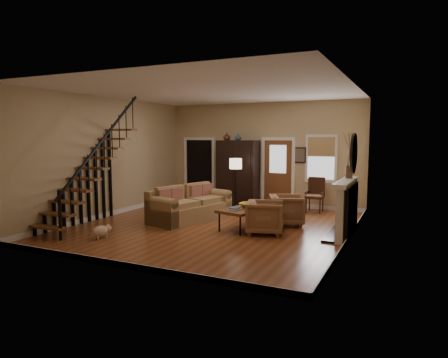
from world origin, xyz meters
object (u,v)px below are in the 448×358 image
at_px(coffee_table, 245,219).
at_px(armchair_left, 265,217).
at_px(armchair_right, 287,210).
at_px(side_chair, 315,195).
at_px(floor_lamp, 236,185).
at_px(armoire, 238,173).
at_px(sofa, 190,205).

xyz_separation_m(coffee_table, armchair_left, (0.60, -0.21, 0.12)).
relative_size(armchair_right, side_chair, 0.82).
bearing_deg(coffee_table, armchair_right, 47.53).
distance_m(coffee_table, side_chair, 3.08).
bearing_deg(floor_lamp, armchair_right, -30.15).
distance_m(armoire, armchair_right, 3.26).
height_order(armchair_left, armchair_right, armchair_right).
xyz_separation_m(floor_lamp, side_chair, (2.14, 0.93, -0.28)).
xyz_separation_m(armoire, armchair_right, (2.29, -2.22, -0.67)).
bearing_deg(side_chair, coffee_table, -109.98).
bearing_deg(floor_lamp, sofa, -109.26).
xyz_separation_m(armchair_left, side_chair, (0.45, 3.09, 0.13)).
distance_m(coffee_table, armchair_left, 0.64).
bearing_deg(floor_lamp, coffee_table, -60.83).
height_order(armoire, coffee_table, armoire).
relative_size(armchair_right, floor_lamp, 0.53).
bearing_deg(floor_lamp, armchair_left, -52.08).
bearing_deg(coffee_table, sofa, 169.96).
height_order(sofa, side_chair, side_chair).
relative_size(armchair_left, side_chair, 0.81).
relative_size(armchair_left, floor_lamp, 0.53).
bearing_deg(sofa, coffee_table, 4.43).
bearing_deg(coffee_table, floor_lamp, 119.17).
bearing_deg(sofa, floor_lamp, 85.21).
distance_m(armchair_right, side_chair, 2.04).
height_order(sofa, floor_lamp, floor_lamp).
height_order(coffee_table, side_chair, side_chair).
xyz_separation_m(armoire, coffee_table, (1.50, -3.08, -0.80)).
bearing_deg(coffee_table, armoire, 116.00).
distance_m(armchair_left, side_chair, 3.13).
height_order(floor_lamp, side_chair, floor_lamp).
xyz_separation_m(armoire, sofa, (-0.17, -2.78, -0.62)).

